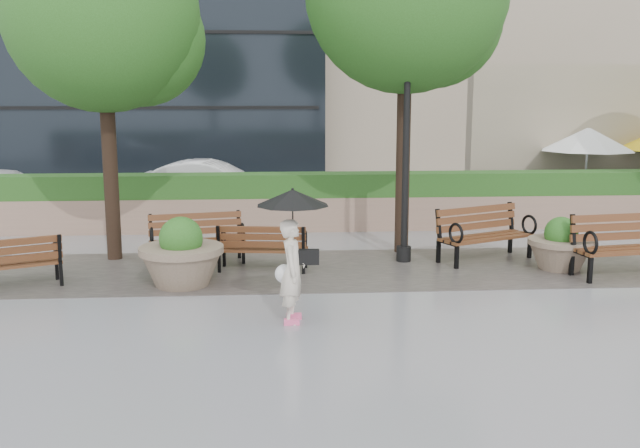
{
  "coord_description": "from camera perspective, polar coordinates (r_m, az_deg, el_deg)",
  "views": [
    {
      "loc": [
        -1.05,
        -9.75,
        3.2
      ],
      "look_at": [
        -0.26,
        1.7,
        1.1
      ],
      "focal_mm": 40.0,
      "sensor_mm": 36.0,
      "label": 1
    }
  ],
  "objects": [
    {
      "name": "ground",
      "position": [
        10.32,
        2.1,
        -7.71
      ],
      "size": [
        100.0,
        100.0,
        0.0
      ],
      "primitive_type": "plane",
      "color": "gray",
      "rests_on": "ground"
    },
    {
      "name": "cobble_strip",
      "position": [
        13.19,
        0.73,
        -3.65
      ],
      "size": [
        28.0,
        3.2,
        0.01
      ],
      "primitive_type": "cube",
      "color": "#383330",
      "rests_on": "ground"
    },
    {
      "name": "hedge_wall",
      "position": [
        16.98,
        -0.37,
        1.79
      ],
      "size": [
        24.0,
        0.8,
        1.35
      ],
      "color": "#9A7863",
      "rests_on": "ground"
    },
    {
      "name": "asphalt_street",
      "position": [
        21.02,
        -1.05,
        1.63
      ],
      "size": [
        40.0,
        7.0,
        0.0
      ],
      "primitive_type": "cube",
      "color": "black",
      "rests_on": "ground"
    },
    {
      "name": "bench_0",
      "position": [
        12.91,
        -23.62,
        -3.67
      ],
      "size": [
        1.76,
        1.29,
        0.89
      ],
      "rotation": [
        0.0,
        0.0,
        3.57
      ],
      "color": "brown",
      "rests_on": "ground"
    },
    {
      "name": "bench_1",
      "position": [
        13.77,
        -9.78,
        -2.02
      ],
      "size": [
        1.87,
        1.04,
        0.95
      ],
      "rotation": [
        0.0,
        0.0,
        0.2
      ],
      "color": "brown",
      "rests_on": "ground"
    },
    {
      "name": "bench_2",
      "position": [
        13.1,
        -4.59,
        -2.65
      ],
      "size": [
        1.68,
        0.85,
        0.87
      ],
      "rotation": [
        0.0,
        0.0,
        3.01
      ],
      "color": "brown",
      "rests_on": "ground"
    },
    {
      "name": "bench_3",
      "position": [
        14.19,
        13.03,
        -1.66
      ],
      "size": [
        2.06,
        1.5,
        1.04
      ],
      "rotation": [
        0.0,
        0.0,
        0.43
      ],
      "color": "brown",
      "rests_on": "ground"
    },
    {
      "name": "bench_4",
      "position": [
        13.77,
        23.54,
        -2.56
      ],
      "size": [
        2.13,
        1.09,
        1.09
      ],
      "rotation": [
        0.0,
        0.0,
        0.14
      ],
      "color": "brown",
      "rests_on": "ground"
    },
    {
      "name": "planter_left",
      "position": [
        12.21,
        -11.01,
        -2.78
      ],
      "size": [
        1.41,
        1.41,
        1.18
      ],
      "color": "#7F6B56",
      "rests_on": "ground"
    },
    {
      "name": "planter_right",
      "position": [
        13.85,
        18.66,
        -1.91
      ],
      "size": [
        1.18,
        1.18,
        0.99
      ],
      "color": "#7F6B56",
      "rests_on": "ground"
    },
    {
      "name": "lamppost",
      "position": [
        13.63,
        6.84,
        3.93
      ],
      "size": [
        0.28,
        0.28,
        3.85
      ],
      "color": "black",
      "rests_on": "ground"
    },
    {
      "name": "tree_0",
      "position": [
        14.34,
        -16.32,
        15.25
      ],
      "size": [
        3.67,
        3.61,
        6.45
      ],
      "color": "black",
      "rests_on": "ground"
    },
    {
      "name": "patio_umb_white",
      "position": [
        20.43,
        20.64,
        6.32
      ],
      "size": [
        2.5,
        2.5,
        2.3
      ],
      "color": "black",
      "rests_on": "ground"
    },
    {
      "name": "car_left",
      "position": [
        20.73,
        -23.78,
        2.3
      ],
      "size": [
        4.3,
        2.03,
        1.21
      ],
      "primitive_type": "imported",
      "rotation": [
        0.0,
        0.0,
        1.65
      ],
      "color": "silver",
      "rests_on": "ground"
    },
    {
      "name": "car_right",
      "position": [
        20.55,
        -8.76,
        3.18
      ],
      "size": [
        4.22,
        1.97,
        1.34
      ],
      "primitive_type": "imported",
      "rotation": [
        0.0,
        0.0,
        1.43
      ],
      "color": "silver",
      "rests_on": "ground"
    },
    {
      "name": "pedestrian",
      "position": [
        10.0,
        -2.21,
        -1.48
      ],
      "size": [
        1.03,
        1.03,
        1.89
      ],
      "rotation": [
        0.0,
        0.0,
        1.41
      ],
      "color": "beige",
      "rests_on": "ground"
    }
  ]
}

